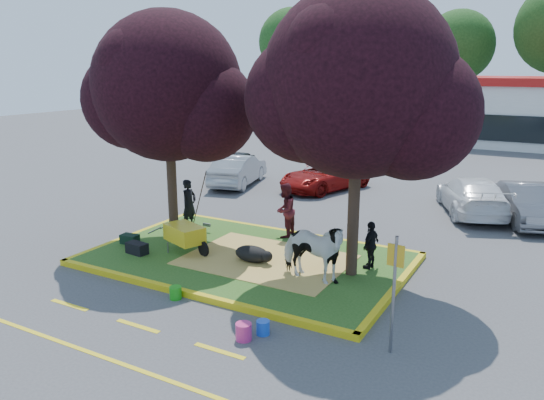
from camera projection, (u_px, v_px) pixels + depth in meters
The scene contains 32 objects.
ground at pixel (247, 261), 14.29m from camera, with size 90.00×90.00×0.00m, color #424244.
median_island at pixel (247, 259), 14.27m from camera, with size 8.00×5.00×0.15m, color #265119.
curb_near at pixel (187, 294), 12.09m from camera, with size 8.30×0.16×0.15m, color gold.
curb_far at pixel (290, 233), 16.46m from camera, with size 8.30×0.16×0.15m, color gold.
curb_left at pixel (133, 236), 16.19m from camera, with size 0.16×5.30×0.15m, color gold.
curb_right at pixel (396, 289), 12.35m from camera, with size 0.16×5.30×0.15m, color gold.
straw_bedding at pixel (266, 260), 13.97m from camera, with size 4.20×3.00×0.01m, color #D6B658.
tree_purple_left at pixel (168, 94), 14.85m from camera, with size 5.06×4.20×6.51m.
tree_purple_right at pixel (359, 91), 11.95m from camera, with size 5.30×4.40×6.82m.
fire_lane_stripe_a at pixel (70, 305), 11.67m from camera, with size 1.10×0.12×0.01m, color yellow.
fire_lane_stripe_b at pixel (138, 326), 10.73m from camera, with size 1.10×0.12×0.01m, color yellow.
fire_lane_stripe_c at pixel (220, 351), 9.79m from camera, with size 1.10×0.12×0.01m, color yellow.
fire_lane_long at pixel (92, 353), 9.71m from camera, with size 6.00×0.10×0.01m, color yellow.
retail_building at pixel (484, 109), 36.51m from camera, with size 20.40×8.40×4.40m.
treeline at pixel (498, 33), 43.68m from camera, with size 46.58×7.80×14.63m.
cow at pixel (312, 251), 12.42m from camera, with size 0.81×1.78×1.50m, color silver.
calf at pixel (252, 254), 13.81m from camera, with size 0.97×0.55×0.42m, color black.
handler at pixel (189, 204), 16.46m from camera, with size 0.57×0.38×1.57m, color black.
visitor_a at pixel (285, 210), 15.70m from camera, with size 0.79×0.62×1.63m, color #4A151D.
visitor_b at pixel (371, 245), 13.28m from camera, with size 0.72×0.30×1.22m, color black.
wheelbarrow at pixel (185, 234), 14.41m from camera, with size 2.03×1.03×0.77m.
gear_bag_dark at pixel (137, 248), 14.41m from camera, with size 0.60×0.33×0.30m, color black.
gear_bag_green at pixel (130, 239), 15.24m from camera, with size 0.50×0.31×0.27m, color black.
sign_post at pixel (394, 283), 9.42m from camera, with size 0.32×0.07×2.25m.
bucket_green at pixel (176, 293), 11.96m from camera, with size 0.27×0.27×0.29m, color #1B9817.
bucket_pink at pixel (244, 332), 10.16m from camera, with size 0.32×0.32×0.34m, color #D02E79.
bucket_blue at pixel (263, 328), 10.38m from camera, with size 0.27×0.27×0.28m, color blue.
car_black at pixel (235, 168), 23.74m from camera, with size 1.61×4.00×1.36m, color black.
car_silver at pixel (238, 170), 23.34m from camera, with size 1.42×4.08×1.35m, color #9A9DA1.
car_red at pixel (325, 176), 22.45m from camera, with size 1.96×4.24×1.18m, color maroon.
car_white at pixel (472, 195), 18.82m from camera, with size 1.85×4.55×1.32m, color white.
car_grey at pixel (527, 204), 17.71m from camera, with size 1.36×3.90×1.28m, color slate.
Camera 1 is at (7.12, -11.42, 5.12)m, focal length 35.00 mm.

